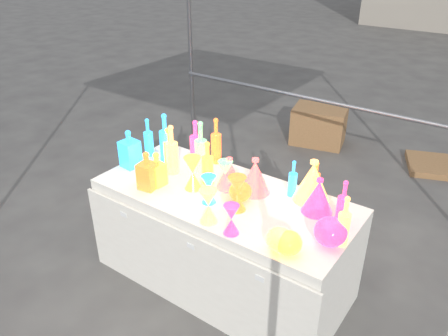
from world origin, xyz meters
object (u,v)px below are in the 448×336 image
Objects in this scene: globe_0 at (288,244)px; hourglass_0 at (237,193)px; lampshade_0 at (230,173)px; cardboard_box_closed at (319,125)px; display_table at (223,239)px; decanter_0 at (157,169)px; bottle_0 at (168,145)px.

hourglass_0 is at bearing 157.22° from globe_0.
lampshade_0 is at bearing 134.19° from hourglass_0.
globe_0 is (1.13, -3.00, 0.58)m from cardboard_box_closed.
lampshade_0 is at bearing 102.84° from display_table.
display_table is 8.17× the size of lampshade_0.
decanter_0 is 0.63m from hourglass_0.
hourglass_0 reaches higher than cardboard_box_closed.
decanter_0 is (0.02, -2.86, 0.65)m from cardboard_box_closed.
display_table is 0.84m from globe_0.
display_table is 6.51× the size of bottle_0.
lampshade_0 is (-0.03, 0.11, 0.49)m from display_table.
decanter_0 is at bearing -160.92° from display_table.
lampshade_0 is (0.45, -2.59, 0.63)m from cardboard_box_closed.
display_table is at bearing 23.28° from decanter_0.
display_table is at bearing -13.42° from bottle_0.
decanter_0 is 1.12× the size of lampshade_0.
bottle_0 is 0.84m from hourglass_0.
lampshade_0 is at bearing 149.01° from globe_0.
decanter_0 is at bearing 172.83° from globe_0.
lampshade_0 is at bearing -3.73° from bottle_0.
decanter_0 reaches higher than display_table.
hourglass_0 is at bearing 9.71° from decanter_0.
globe_0 is at bearing -36.91° from lampshade_0.
hourglass_0 is 0.29m from lampshade_0.
bottle_0 is at bearing 160.77° from globe_0.
display_table reaches higher than cardboard_box_closed.
bottle_0 is 1.35m from globe_0.
decanter_0 reaches higher than hourglass_0.
globe_0 reaches higher than cardboard_box_closed.
cardboard_box_closed is 2.49× the size of decanter_0.
cardboard_box_closed is 2.64m from bottle_0.
decanter_0 is at bearing -174.48° from hourglass_0.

